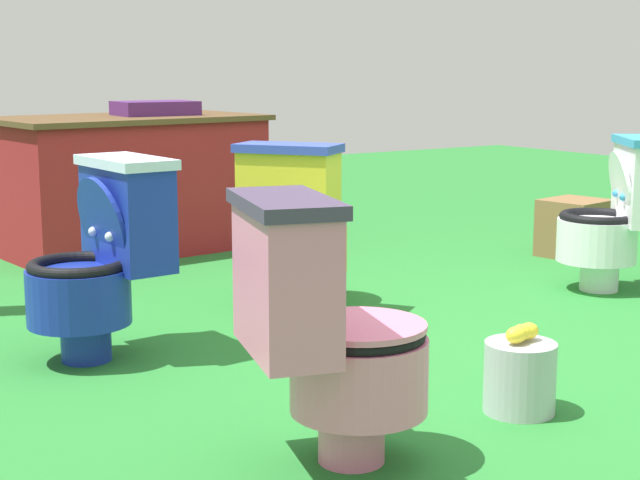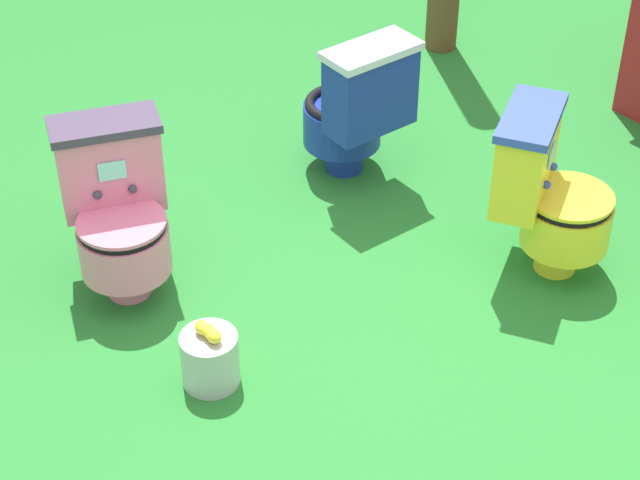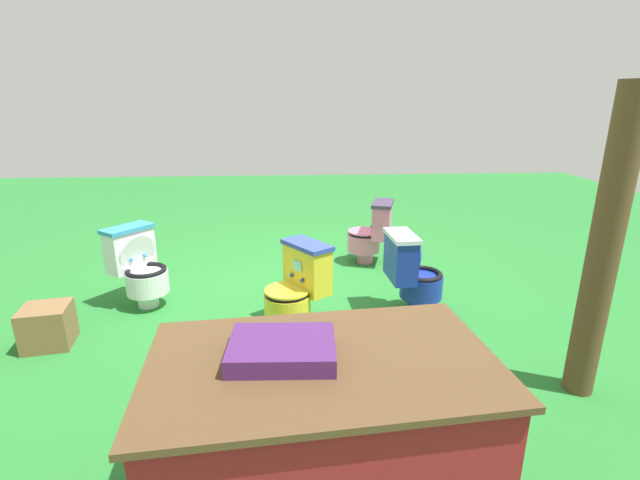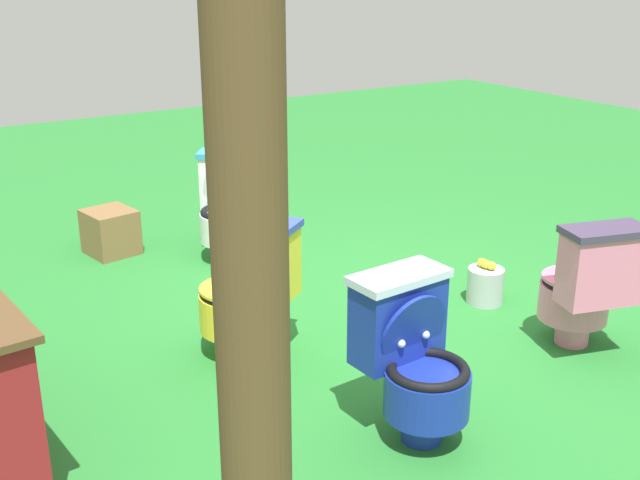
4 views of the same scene
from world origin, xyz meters
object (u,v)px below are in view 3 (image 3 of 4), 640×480
Objects in this scene: lemon_bucket at (309,255)px; wooden_post at (604,250)px; toilet_white at (139,266)px; toilet_blue at (412,272)px; toilet_pink at (372,232)px; small_crate at (48,326)px; toilet_yellow at (296,288)px; vendor_table at (322,433)px.

wooden_post is at bearing 124.30° from lemon_bucket.
wooden_post is 3.06m from lemon_bucket.
toilet_white is 2.43m from toilet_blue.
toilet_pink is at bearing -177.64° from toilet_blue.
small_crate is at bearing -11.92° from wooden_post.
toilet_blue is 0.38× the size of wooden_post.
toilet_blue is (-2.41, 0.30, 0.00)m from toilet_white.
lemon_bucket is (0.72, 0.01, -0.25)m from toilet_pink.
toilet_blue is 1.54m from wooden_post.
toilet_pink is 2.63× the size of lemon_bucket.
vendor_table is at bearing 147.30° from toilet_yellow.
toilet_pink reaches higher than lemon_bucket.
toilet_pink is at bearing -68.89° from wooden_post.
toilet_white is at bearing -124.98° from small_crate.
vendor_table reaches higher than lemon_bucket.
toilet_white is 1.00× the size of toilet_yellow.
toilet_blue and toilet_yellow have the same top height.
toilet_blue is (-0.13, 1.26, 0.00)m from toilet_pink.
small_crate is 2.63m from lemon_bucket.
toilet_pink is 1.76m from toilet_yellow.
lemon_bucket is at bearing -41.68° from toilet_yellow.
vendor_table is (-0.09, 1.67, 0.02)m from toilet_yellow.
toilet_yellow is 2.63× the size of lemon_bucket.
toilet_pink is (-2.28, -0.96, -0.00)m from toilet_white.
toilet_yellow is at bearing -86.87° from vendor_table.
toilet_yellow is at bearing 84.15° from lemon_bucket.
toilet_blue reaches higher than small_crate.
toilet_white and toilet_yellow have the same top height.
small_crate is at bearing -37.89° from vendor_table.
wooden_post is (-1.72, -0.76, 0.56)m from vendor_table.
wooden_post is (-3.22, 1.48, 0.58)m from toilet_white.
toilet_white is 2.63× the size of lemon_bucket.
lemon_bucket is at bearing -149.48° from toilet_blue.
toilet_white is 2.70m from vendor_table.
toilet_pink is 1.00× the size of toilet_blue.
toilet_blue is at bearing -157.61° from toilet_pink.
toilet_yellow reaches higher than small_crate.
toilet_white is at bearing 32.09° from toilet_yellow.
small_crate is (1.99, -1.55, -0.23)m from vendor_table.
small_crate is (1.90, 0.13, -0.21)m from toilet_yellow.
wooden_post is at bearing 102.14° from toilet_white.
small_crate reaches higher than lemon_bucket.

